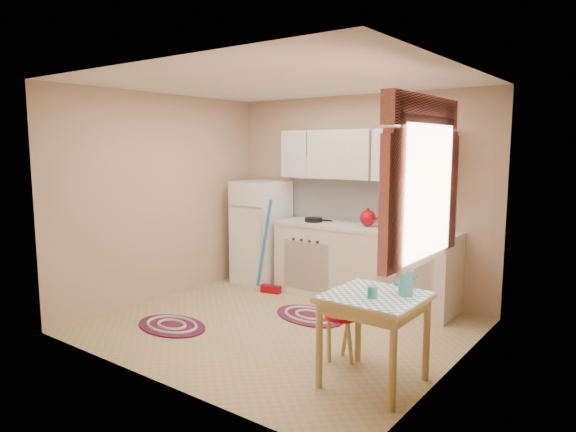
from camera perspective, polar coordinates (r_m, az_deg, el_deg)
The scene contains 14 objects.
room_shell at distance 5.28m, azimuth 1.96°, elevation 4.78°, with size 3.64×3.60×2.52m.
fridge at distance 7.05m, azimuth -2.99°, elevation -1.79°, with size 0.65×0.60×1.40m, color white.
broom at distance 6.53m, azimuth -1.95°, elevation -3.46°, with size 0.28×0.12×1.20m, color blue, non-canonical shape.
base_cabinets at distance 6.29m, azimuth 8.27°, elevation -5.46°, with size 2.25×0.60×0.88m, color beige.
countertop at distance 6.20m, azimuth 8.35°, elevation -1.32°, with size 2.27×0.62×0.04m, color silver.
frying_pan at distance 6.50m, azimuth 2.86°, elevation -0.42°, with size 0.23×0.23×0.05m, color black.
red_kettle at distance 6.16m, azimuth 8.85°, elevation -0.21°, with size 0.21×0.19×0.21m, color #90050D, non-canonical shape.
red_canister at distance 6.00m, azimuth 11.91°, elevation -0.74°, with size 0.10×0.10×0.16m, color #90050D.
table at distance 4.21m, azimuth 9.50°, elevation -13.40°, with size 0.72×0.72×0.72m, color tan.
stool at distance 4.63m, azimuth 5.96°, elevation -13.27°, with size 0.29×0.29×0.42m, color #90050D.
coffee_pot at distance 4.08m, azimuth 12.99°, elevation -6.82°, with size 0.14×0.12×0.28m, color teal, non-canonical shape.
mug at distance 3.98m, azimuth 9.37°, elevation -8.41°, with size 0.08×0.08×0.10m, color teal.
rug_center at distance 5.79m, azimuth 2.41°, elevation -11.01°, with size 0.88×0.59×0.02m, color maroon, non-canonical shape.
rug_left at distance 5.62m, azimuth -12.79°, elevation -11.79°, with size 0.85×0.57×0.02m, color maroon, non-canonical shape.
Camera 1 is at (3.17, -4.09, 1.87)m, focal length 32.00 mm.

